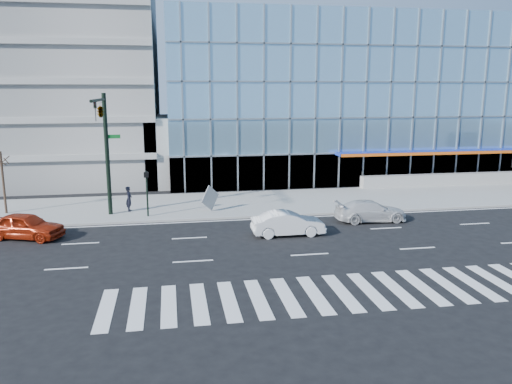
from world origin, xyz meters
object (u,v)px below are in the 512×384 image
traffic_signal (103,126)px  ped_signal_post (147,187)px  tilted_panel (210,198)px  white_sedan (288,223)px  pedestrian (129,199)px  white_suv (371,211)px  street_tree_near (1,160)px  red_sedan (26,226)px

traffic_signal → ped_signal_post: (2.50, 0.37, -4.02)m
tilted_panel → ped_signal_post: bearing=145.8°
white_sedan → pedestrian: pedestrian is taller
ped_signal_post → white_sedan: ped_signal_post is taller
white_suv → tilted_panel: size_ratio=3.56×
street_tree_near → pedestrian: bearing=-6.0°
traffic_signal → white_sedan: traffic_signal is taller
red_sedan → traffic_signal: bearing=-34.1°
traffic_signal → ped_signal_post: 4.75m
street_tree_near → white_sedan: 19.63m
red_sedan → tilted_panel: tilted_panel is taller
white_suv → red_sedan: bearing=92.4°
street_tree_near → pedestrian: size_ratio=2.45×
ped_signal_post → red_sedan: bearing=-153.2°
street_tree_near → white_suv: street_tree_near is taller
traffic_signal → white_suv: (16.71, -2.77, -5.49)m
ped_signal_post → tilted_panel: bearing=10.2°
traffic_signal → pedestrian: size_ratio=4.64×
ped_signal_post → tilted_panel: ped_signal_post is taller
pedestrian → tilted_panel: 5.57m
traffic_signal → street_tree_near: (-7.00, 2.93, -2.39)m
white_suv → tilted_panel: (-10.03, 3.90, 0.39)m
pedestrian → red_sedan: bearing=137.7°
ped_signal_post → white_sedan: size_ratio=0.70×
ped_signal_post → street_tree_near: size_ratio=0.71×
street_tree_near → white_sedan: (17.72, -7.87, -3.08)m
red_sedan → street_tree_near: bearing=45.5°
white_suv → ped_signal_post: bearing=79.3°
traffic_signal → tilted_panel: bearing=9.6°
traffic_signal → tilted_panel: traffic_signal is taller
ped_signal_post → traffic_signal: bearing=-171.5°
white_suv → pedestrian: bearing=74.4°
ped_signal_post → tilted_panel: (4.18, 0.75, -1.08)m
street_tree_near → ped_signal_post: bearing=-15.1°
street_tree_near → white_sedan: street_tree_near is taller
traffic_signal → pedestrian: (1.19, 2.07, -5.15)m
traffic_signal → pedestrian: bearing=60.1°
street_tree_near → tilted_panel: 14.06m
ped_signal_post → red_sedan: size_ratio=0.69×
white_sedan → red_sedan: size_ratio=0.98×
traffic_signal → red_sedan: (-4.20, -3.01, -5.42)m
street_tree_near → red_sedan: 7.24m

